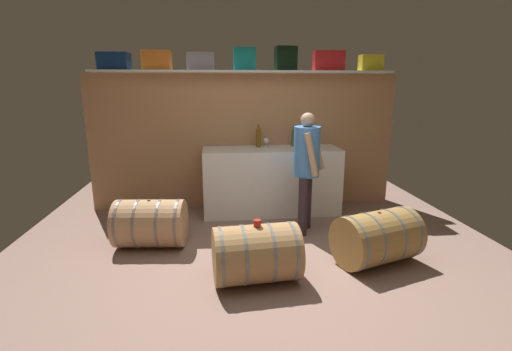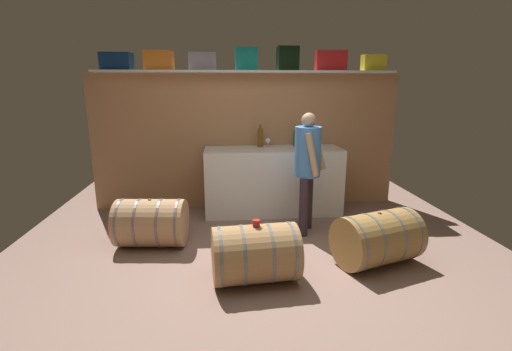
% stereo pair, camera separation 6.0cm
% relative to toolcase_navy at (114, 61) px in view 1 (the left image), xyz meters
% --- Properties ---
extents(ground_plane, '(5.76, 7.74, 0.02)m').
position_rel_toolcase_navy_xyz_m(ground_plane, '(1.78, -1.55, -2.15)').
color(ground_plane, '#8E6E62').
extents(back_wall_panel, '(4.56, 0.10, 2.00)m').
position_rel_toolcase_navy_xyz_m(back_wall_panel, '(1.78, 0.15, -1.14)').
color(back_wall_panel, tan).
rests_on(back_wall_panel, ground).
extents(high_shelf_board, '(4.20, 0.40, 0.03)m').
position_rel_toolcase_navy_xyz_m(high_shelf_board, '(1.78, 0.00, -0.13)').
color(high_shelf_board, silver).
rests_on(high_shelf_board, back_wall_panel).
extents(toolcase_navy, '(0.40, 0.30, 0.23)m').
position_rel_toolcase_navy_xyz_m(toolcase_navy, '(0.00, 0.00, 0.00)').
color(toolcase_navy, navy).
rests_on(toolcase_navy, high_shelf_board).
extents(toolcase_orange, '(0.38, 0.28, 0.26)m').
position_rel_toolcase_navy_xyz_m(toolcase_orange, '(0.57, 0.00, 0.01)').
color(toolcase_orange, orange).
rests_on(toolcase_orange, high_shelf_board).
extents(toolcase_grey, '(0.38, 0.20, 0.24)m').
position_rel_toolcase_navy_xyz_m(toolcase_grey, '(1.15, 0.00, 0.01)').
color(toolcase_grey, gray).
rests_on(toolcase_grey, high_shelf_board).
extents(toolcase_teal, '(0.31, 0.21, 0.31)m').
position_rel_toolcase_navy_xyz_m(toolcase_teal, '(1.76, 0.00, 0.04)').
color(toolcase_teal, '#12827E').
rests_on(toolcase_teal, high_shelf_board).
extents(toolcase_black, '(0.30, 0.23, 0.33)m').
position_rel_toolcase_navy_xyz_m(toolcase_black, '(2.35, 0.00, 0.05)').
color(toolcase_black, black).
rests_on(toolcase_black, high_shelf_board).
extents(toolcase_red, '(0.44, 0.24, 0.28)m').
position_rel_toolcase_navy_xyz_m(toolcase_red, '(2.97, 0.00, 0.02)').
color(toolcase_red, red).
rests_on(toolcase_red, high_shelf_board).
extents(toolcase_yellow, '(0.32, 0.19, 0.23)m').
position_rel_toolcase_navy_xyz_m(toolcase_yellow, '(3.61, 0.00, -0.00)').
color(toolcase_yellow, yellow).
rests_on(toolcase_yellow, high_shelf_board).
extents(work_cabinet, '(1.95, 0.64, 0.95)m').
position_rel_toolcase_navy_xyz_m(work_cabinet, '(2.13, -0.23, -1.67)').
color(work_cabinet, white).
rests_on(work_cabinet, ground).
extents(wine_bottle_amber, '(0.07, 0.07, 0.33)m').
position_rel_toolcase_navy_xyz_m(wine_bottle_amber, '(1.95, -0.08, -1.04)').
color(wine_bottle_amber, brown).
rests_on(wine_bottle_amber, work_cabinet).
extents(wine_bottle_green, '(0.07, 0.07, 0.30)m').
position_rel_toolcase_navy_xyz_m(wine_bottle_green, '(2.48, -0.06, -1.06)').
color(wine_bottle_green, '#355533').
rests_on(wine_bottle_green, work_cabinet).
extents(wine_glass, '(0.08, 0.08, 0.13)m').
position_rel_toolcase_navy_xyz_m(wine_glass, '(2.07, -0.10, -1.10)').
color(wine_glass, white).
rests_on(wine_glass, work_cabinet).
extents(wine_barrel_near, '(0.84, 0.62, 0.57)m').
position_rel_toolcase_navy_xyz_m(wine_barrel_near, '(1.69, -2.18, -1.86)').
color(wine_barrel_near, '#AB7F4D').
rests_on(wine_barrel_near, ground).
extents(wine_barrel_far, '(0.83, 0.63, 0.57)m').
position_rel_toolcase_navy_xyz_m(wine_barrel_far, '(0.56, -1.27, -1.86)').
color(wine_barrel_far, tan).
rests_on(wine_barrel_far, ground).
extents(wine_barrel_flank, '(0.97, 0.79, 0.57)m').
position_rel_toolcase_navy_xyz_m(wine_barrel_flank, '(2.99, -1.94, -1.86)').
color(wine_barrel_flank, '#A1793F').
rests_on(wine_barrel_flank, ground).
extents(tasting_cup, '(0.07, 0.07, 0.06)m').
position_rel_toolcase_navy_xyz_m(tasting_cup, '(1.70, -2.18, -1.55)').
color(tasting_cup, red).
rests_on(tasting_cup, wine_barrel_near).
extents(winemaker_pouring, '(0.44, 0.49, 1.51)m').
position_rel_toolcase_navy_xyz_m(winemaker_pouring, '(2.45, -1.02, -1.21)').
color(winemaker_pouring, '#342630').
rests_on(winemaker_pouring, ground).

